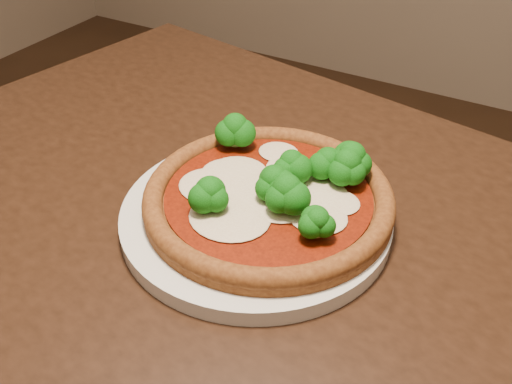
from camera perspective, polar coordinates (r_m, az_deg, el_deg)
The scene contains 3 objects.
dining_table at distance 0.65m, azimuth -1.46°, elevation -13.82°, with size 1.19×0.97×0.75m.
plate at distance 0.61m, azimuth 0.00°, elevation -2.34°, with size 0.29×0.29×0.02m, color silver.
pizza at distance 0.60m, azimuth 1.80°, elevation 0.15°, with size 0.26×0.26×0.06m.
Camera 1 is at (0.34, -0.31, 1.14)m, focal length 40.00 mm.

